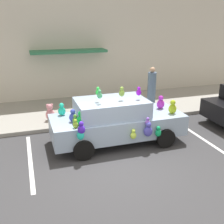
% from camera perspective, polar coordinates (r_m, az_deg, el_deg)
% --- Properties ---
extents(ground_plane, '(60.00, 60.00, 0.00)m').
position_cam_1_polar(ground_plane, '(8.26, 0.74, -10.66)').
color(ground_plane, '#38383A').
extents(sidewalk, '(24.00, 4.00, 0.15)m').
position_cam_1_polar(sidewalk, '(12.66, -6.60, 0.45)').
color(sidewalk, gray).
rests_on(sidewalk, ground).
extents(storefront_building, '(24.00, 1.25, 6.40)m').
position_cam_1_polar(storefront_building, '(14.14, -8.97, 15.22)').
color(storefront_building, beige).
rests_on(storefront_building, ground).
extents(parking_stripe_front, '(0.12, 3.60, 0.01)m').
position_cam_1_polar(parking_stripe_front, '(10.56, 17.28, -4.64)').
color(parking_stripe_front, silver).
rests_on(parking_stripe_front, ground).
extents(parking_stripe_rear, '(0.12, 3.60, 0.01)m').
position_cam_1_polar(parking_stripe_rear, '(8.79, -16.60, -9.55)').
color(parking_stripe_rear, silver).
rests_on(parking_stripe_rear, ground).
extents(plush_covered_car, '(4.44, 2.04, 2.03)m').
position_cam_1_polar(plush_covered_car, '(9.25, 0.85, -1.79)').
color(plush_covered_car, '#98B0CB').
rests_on(plush_covered_car, ground).
extents(teddy_bear_on_sidewalk, '(0.36, 0.30, 0.69)m').
position_cam_1_polar(teddy_bear_on_sidewalk, '(11.29, -12.72, -0.12)').
color(teddy_bear_on_sidewalk, pink).
rests_on(teddy_bear_on_sidewalk, sidewalk).
extents(pedestrian_near_shopfront, '(0.37, 0.37, 1.86)m').
position_cam_1_polar(pedestrian_near_shopfront, '(12.60, 8.22, 4.74)').
color(pedestrian_near_shopfront, slate).
rests_on(pedestrian_near_shopfront, sidewalk).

